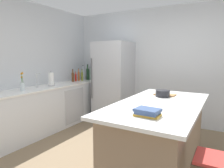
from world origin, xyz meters
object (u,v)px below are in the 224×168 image
sink_faucet (37,80)px  olive_oil_bottle (82,76)px  cookbook_stack (147,112)px  flower_vase (22,85)px  mixing_bowl (163,93)px  cutting_board (165,95)px  refrigerator (114,82)px  syrup_bottle (73,77)px  soda_bottle (83,74)px  gin_bottle (90,74)px  vinegar_bottle (79,76)px  paper_towel_roll (51,79)px  wine_bottle (88,74)px  hot_sauce_bottle (76,77)px  kitchen_island (159,135)px

sink_faucet → olive_oil_bottle: 1.34m
cookbook_stack → flower_vase: bearing=173.0°
mixing_bowl → cutting_board: 0.14m
refrigerator → cookbook_stack: (1.64, -2.16, 0.02)m
syrup_bottle → olive_oil_bottle: bearing=78.9°
soda_bottle → cutting_board: bearing=-21.6°
flower_vase → cutting_board: flower_vase is taller
mixing_bowl → cookbook_stack: bearing=-82.0°
gin_bottle → vinegar_bottle: (-0.08, -0.37, -0.01)m
syrup_bottle → mixing_bowl: size_ratio=1.44×
paper_towel_roll → soda_bottle: soda_bottle is taller
wine_bottle → olive_oil_bottle: (-0.03, -0.19, -0.04)m
refrigerator → olive_oil_bottle: refrigerator is taller
sink_faucet → wine_bottle: bearing=87.2°
vinegar_bottle → sink_faucet: bearing=-90.0°
gin_bottle → hot_sauce_bottle: 0.48m
sink_faucet → syrup_bottle: bearing=90.8°
sink_faucet → hot_sauce_bottle: 1.17m
kitchen_island → mixing_bowl: size_ratio=9.49×
kitchen_island → refrigerator: bearing=136.2°
kitchen_island → cookbook_stack: (0.07, -0.65, 0.49)m
gin_bottle → cookbook_stack: bearing=-43.6°
hot_sauce_bottle → cookbook_stack: 3.16m
kitchen_island → flower_vase: flower_vase is taller
cookbook_stack → mixing_bowl: bearing=98.0°
kitchen_island → hot_sauce_bottle: 2.82m
vinegar_bottle → hot_sauce_bottle: 0.10m
hot_sauce_bottle → syrup_bottle: bearing=-90.8°
mixing_bowl → cutting_board: size_ratio=0.67×
refrigerator → paper_towel_roll: bearing=-125.8°
refrigerator → vinegar_bottle: (-0.90, -0.20, 0.11)m
refrigerator → mixing_bowl: refrigerator is taller
hot_sauce_bottle → refrigerator: bearing=17.9°
paper_towel_roll → mixing_bowl: paper_towel_roll is taller
mixing_bowl → soda_bottle: bearing=155.8°
hot_sauce_bottle → syrup_bottle: 0.11m
gin_bottle → syrup_bottle: size_ratio=1.09×
gin_bottle → wine_bottle: size_ratio=0.83×
kitchen_island → vinegar_bottle: (-2.47, 1.32, 0.58)m
gin_bottle → wine_bottle: (-0.01, -0.10, 0.02)m
sink_faucet → soda_bottle: bearing=90.1°
syrup_bottle → cookbook_stack: syrup_bottle is taller
refrigerator → mixing_bowl: bearing=-36.1°
paper_towel_roll → gin_bottle: (0.02, 1.33, 0.00)m
refrigerator → gin_bottle: bearing=167.9°
paper_towel_roll → vinegar_bottle: (-0.06, 0.96, -0.01)m
soda_bottle → hot_sauce_bottle: 0.29m
soda_bottle → vinegar_bottle: (0.00, -0.19, -0.02)m
sink_faucet → vinegar_bottle: size_ratio=0.96×
refrigerator → gin_bottle: 0.84m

